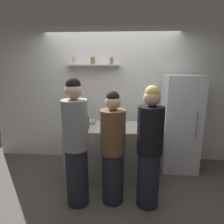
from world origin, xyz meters
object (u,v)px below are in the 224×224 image
object	(u,v)px
wine_bottle_pale_glass	(109,118)
person_brown_jacket	(113,150)
wine_bottle_green_glass	(87,122)
utensil_holder	(116,128)
person_grey_hoodie	(76,145)
baking_pan	(85,122)
water_bottle_plastic	(152,125)
person_blonde	(149,150)
refrigerator	(180,123)

from	to	relation	value
wine_bottle_pale_glass	person_brown_jacket	bearing A→B (deg)	-81.56
wine_bottle_green_glass	person_brown_jacket	size ratio (longest dim) A/B	0.18
wine_bottle_pale_glass	utensil_holder	bearing A→B (deg)	-68.19
person_grey_hoodie	wine_bottle_green_glass	bearing A→B (deg)	70.62
baking_pan	water_bottle_plastic	distance (m)	1.20
water_bottle_plastic	wine_bottle_pale_glass	bearing A→B (deg)	157.05
utensil_holder	person_grey_hoodie	world-z (taller)	person_grey_hoodie
utensil_holder	person_brown_jacket	size ratio (longest dim) A/B	0.14
wine_bottle_pale_glass	baking_pan	bearing A→B (deg)	165.34
person_blonde	wine_bottle_green_glass	bearing A→B (deg)	-149.19
baking_pan	person_brown_jacket	distance (m)	1.02
wine_bottle_pale_glass	person_blonde	world-z (taller)	person_blonde
refrigerator	person_grey_hoodie	bearing A→B (deg)	-145.97
person_blonde	person_brown_jacket	bearing A→B (deg)	-122.36
baking_pan	person_brown_jacket	world-z (taller)	person_brown_jacket
baking_pan	person_blonde	size ratio (longest dim) A/B	0.20
wine_bottle_green_glass	person_blonde	xyz separation A→B (m)	(0.94, -0.59, -0.18)
refrigerator	person_brown_jacket	bearing A→B (deg)	-138.23
refrigerator	wine_bottle_pale_glass	world-z (taller)	refrigerator
wine_bottle_green_glass	person_grey_hoodie	world-z (taller)	person_grey_hoodie
utensil_holder	wine_bottle_pale_glass	size ratio (longest dim) A/B	0.69
utensil_holder	person_brown_jacket	xyz separation A→B (m)	(-0.02, -0.42, -0.18)
utensil_holder	water_bottle_plastic	xyz separation A→B (m)	(0.56, 0.02, 0.05)
baking_pan	person_brown_jacket	xyz separation A→B (m)	(0.54, -0.85, -0.14)
wine_bottle_pale_glass	wine_bottle_green_glass	bearing A→B (deg)	-150.09
person_brown_jacket	wine_bottle_green_glass	bearing A→B (deg)	-97.46
baking_pan	utensil_holder	world-z (taller)	utensil_holder
refrigerator	utensil_holder	bearing A→B (deg)	-151.81
wine_bottle_green_glass	person_blonde	bearing A→B (deg)	-32.16
person_grey_hoodie	person_brown_jacket	bearing A→B (deg)	-7.30
utensil_holder	person_brown_jacket	bearing A→B (deg)	-92.29
baking_pan	person_grey_hoodie	distance (m)	0.93
water_bottle_plastic	person_brown_jacket	distance (m)	0.77
baking_pan	person_grey_hoodie	xyz separation A→B (m)	(0.05, -0.93, -0.05)
utensil_holder	person_brown_jacket	world-z (taller)	person_brown_jacket
wine_bottle_pale_glass	water_bottle_plastic	xyz separation A→B (m)	(0.69, -0.29, -0.01)
baking_pan	person_grey_hoodie	size ratio (longest dim) A/B	0.19
refrigerator	person_grey_hoodie	xyz separation A→B (m)	(-1.64, -1.11, 0.01)
baking_pan	wine_bottle_pale_glass	xyz separation A→B (m)	(0.43, -0.11, 0.10)
refrigerator	person_brown_jacket	world-z (taller)	refrigerator
wine_bottle_green_glass	person_blonde	distance (m)	1.12
person_blonde	person_grey_hoodie	world-z (taller)	person_grey_hoodie
water_bottle_plastic	person_grey_hoodie	xyz separation A→B (m)	(-1.07, -0.52, -0.13)
baking_pan	wine_bottle_pale_glass	bearing A→B (deg)	-14.66
person_blonde	refrigerator	bearing A→B (deg)	121.01
person_brown_jacket	water_bottle_plastic	bearing A→B (deg)	170.43
refrigerator	person_blonde	distance (m)	1.27
utensil_holder	person_blonde	xyz separation A→B (m)	(0.47, -0.47, -0.14)
wine_bottle_pale_glass	wine_bottle_green_glass	xyz separation A→B (m)	(-0.34, -0.20, -0.02)
person_blonde	person_grey_hoodie	bearing A→B (deg)	-115.25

